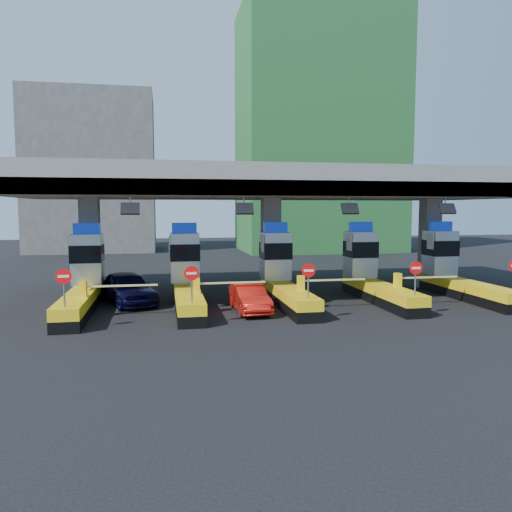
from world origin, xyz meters
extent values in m
plane|color=black|center=(0.00, 0.00, 0.00)|extent=(120.00, 120.00, 0.00)
cube|color=slate|center=(0.00, 3.00, 6.25)|extent=(28.00, 12.00, 1.50)
cube|color=#4C4C49|center=(0.00, -2.70, 5.85)|extent=(28.00, 0.60, 0.70)
cube|color=slate|center=(-10.00, 3.00, 2.75)|extent=(1.00, 1.00, 5.50)
cube|color=slate|center=(0.00, 3.00, 2.75)|extent=(1.00, 1.00, 5.50)
cube|color=slate|center=(10.00, 3.00, 2.75)|extent=(1.00, 1.00, 5.50)
cylinder|color=slate|center=(-7.50, -2.70, 5.25)|extent=(0.06, 0.06, 0.50)
cube|color=black|center=(-7.50, -2.90, 4.90)|extent=(0.80, 0.38, 0.54)
cylinder|color=slate|center=(-2.50, -2.70, 5.25)|extent=(0.06, 0.06, 0.50)
cube|color=black|center=(-2.50, -2.90, 4.90)|extent=(0.80, 0.38, 0.54)
cylinder|color=slate|center=(2.50, -2.70, 5.25)|extent=(0.06, 0.06, 0.50)
cube|color=black|center=(2.50, -2.90, 4.90)|extent=(0.80, 0.38, 0.54)
cylinder|color=slate|center=(7.50, -2.70, 5.25)|extent=(0.06, 0.06, 0.50)
cube|color=black|center=(7.50, -2.90, 4.90)|extent=(0.80, 0.38, 0.54)
cube|color=black|center=(-10.00, -1.00, 0.25)|extent=(1.20, 8.00, 0.50)
cube|color=#E5B70C|center=(-10.00, -1.00, 0.75)|extent=(1.20, 8.00, 0.50)
cube|color=#9EA3A8|center=(-10.00, 1.80, 2.30)|extent=(1.50, 1.50, 2.60)
cube|color=black|center=(-10.00, 1.78, 2.60)|extent=(1.56, 1.56, 0.90)
cube|color=#0C2DBF|center=(-10.00, 1.80, 3.88)|extent=(1.30, 0.35, 0.55)
cube|color=white|center=(-10.80, 1.50, 3.00)|extent=(0.06, 0.70, 0.90)
cylinder|color=slate|center=(-10.00, -4.60, 1.65)|extent=(0.07, 0.07, 1.30)
cylinder|color=red|center=(-10.00, -4.63, 2.25)|extent=(0.60, 0.04, 0.60)
cube|color=white|center=(-10.00, -4.65, 2.25)|extent=(0.42, 0.02, 0.10)
cube|color=#E5B70C|center=(-9.65, -2.20, 1.35)|extent=(0.30, 0.35, 0.70)
cube|color=white|center=(-8.00, -2.20, 1.45)|extent=(3.20, 0.08, 0.08)
cube|color=black|center=(-5.00, -1.00, 0.25)|extent=(1.20, 8.00, 0.50)
cube|color=#E5B70C|center=(-5.00, -1.00, 0.75)|extent=(1.20, 8.00, 0.50)
cube|color=#9EA3A8|center=(-5.00, 1.80, 2.30)|extent=(1.50, 1.50, 2.60)
cube|color=black|center=(-5.00, 1.78, 2.60)|extent=(1.56, 1.56, 0.90)
cube|color=#0C2DBF|center=(-5.00, 1.80, 3.88)|extent=(1.30, 0.35, 0.55)
cube|color=white|center=(-5.80, 1.50, 3.00)|extent=(0.06, 0.70, 0.90)
cylinder|color=slate|center=(-5.00, -4.60, 1.65)|extent=(0.07, 0.07, 1.30)
cylinder|color=red|center=(-5.00, -4.63, 2.25)|extent=(0.60, 0.04, 0.60)
cube|color=white|center=(-5.00, -4.65, 2.25)|extent=(0.42, 0.02, 0.10)
cube|color=#E5B70C|center=(-4.65, -2.20, 1.35)|extent=(0.30, 0.35, 0.70)
cube|color=white|center=(-3.00, -2.20, 1.45)|extent=(3.20, 0.08, 0.08)
cube|color=black|center=(0.00, -1.00, 0.25)|extent=(1.20, 8.00, 0.50)
cube|color=#E5B70C|center=(0.00, -1.00, 0.75)|extent=(1.20, 8.00, 0.50)
cube|color=#9EA3A8|center=(0.00, 1.80, 2.30)|extent=(1.50, 1.50, 2.60)
cube|color=black|center=(0.00, 1.78, 2.60)|extent=(1.56, 1.56, 0.90)
cube|color=#0C2DBF|center=(0.00, 1.80, 3.88)|extent=(1.30, 0.35, 0.55)
cube|color=white|center=(-0.80, 1.50, 3.00)|extent=(0.06, 0.70, 0.90)
cylinder|color=slate|center=(0.00, -4.60, 1.65)|extent=(0.07, 0.07, 1.30)
cylinder|color=red|center=(0.00, -4.63, 2.25)|extent=(0.60, 0.04, 0.60)
cube|color=white|center=(0.00, -4.65, 2.25)|extent=(0.42, 0.02, 0.10)
cube|color=#E5B70C|center=(0.35, -2.20, 1.35)|extent=(0.30, 0.35, 0.70)
cube|color=white|center=(2.00, -2.20, 1.45)|extent=(3.20, 0.08, 0.08)
cube|color=black|center=(5.00, -1.00, 0.25)|extent=(1.20, 8.00, 0.50)
cube|color=#E5B70C|center=(5.00, -1.00, 0.75)|extent=(1.20, 8.00, 0.50)
cube|color=#9EA3A8|center=(5.00, 1.80, 2.30)|extent=(1.50, 1.50, 2.60)
cube|color=black|center=(5.00, 1.78, 2.60)|extent=(1.56, 1.56, 0.90)
cube|color=#0C2DBF|center=(5.00, 1.80, 3.88)|extent=(1.30, 0.35, 0.55)
cube|color=white|center=(4.20, 1.50, 3.00)|extent=(0.06, 0.70, 0.90)
cylinder|color=slate|center=(5.00, -4.60, 1.65)|extent=(0.07, 0.07, 1.30)
cylinder|color=red|center=(5.00, -4.63, 2.25)|extent=(0.60, 0.04, 0.60)
cube|color=white|center=(5.00, -4.65, 2.25)|extent=(0.42, 0.02, 0.10)
cube|color=#E5B70C|center=(5.35, -2.20, 1.35)|extent=(0.30, 0.35, 0.70)
cube|color=white|center=(7.00, -2.20, 1.45)|extent=(3.20, 0.08, 0.08)
cube|color=black|center=(10.00, -1.00, 0.25)|extent=(1.20, 8.00, 0.50)
cube|color=#E5B70C|center=(10.00, -1.00, 0.75)|extent=(1.20, 8.00, 0.50)
cube|color=#9EA3A8|center=(10.00, 1.80, 2.30)|extent=(1.50, 1.50, 2.60)
cube|color=black|center=(10.00, 1.78, 2.60)|extent=(1.56, 1.56, 0.90)
cube|color=#0C2DBF|center=(10.00, 1.80, 3.88)|extent=(1.30, 0.35, 0.55)
cube|color=white|center=(9.20, 1.50, 3.00)|extent=(0.06, 0.70, 0.90)
cube|color=#E5B70C|center=(10.35, -2.20, 1.35)|extent=(0.30, 0.35, 0.70)
cube|color=#1E5926|center=(12.00, 32.00, 14.00)|extent=(18.00, 12.00, 28.00)
cube|color=#4C4C49|center=(-14.00, 36.00, 9.00)|extent=(14.00, 10.00, 18.00)
imported|color=black|center=(-7.97, 1.06, 0.84)|extent=(3.63, 5.31, 1.68)
imported|color=red|center=(-2.13, -1.98, 0.65)|extent=(1.59, 4.04, 1.31)
camera|label=1|loc=(-6.14, -25.10, 4.88)|focal=35.00mm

